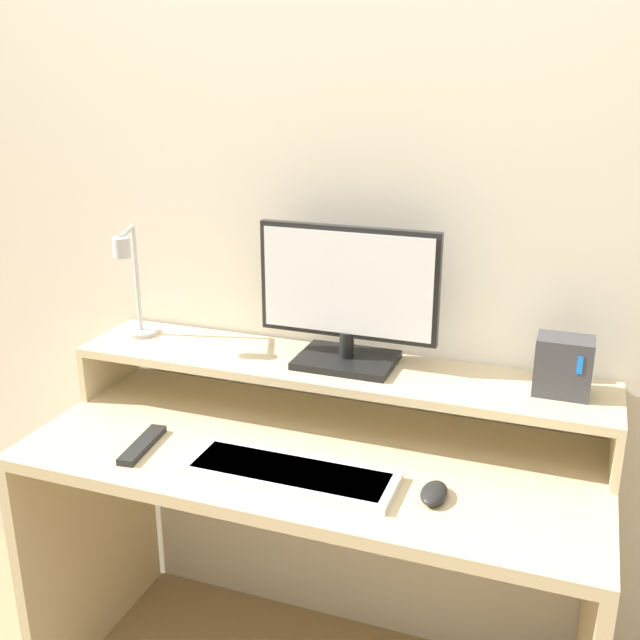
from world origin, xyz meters
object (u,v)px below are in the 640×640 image
at_px(router_dock, 563,366).
at_px(mouse, 434,493).
at_px(desk_lamp, 133,287).
at_px(remote_control, 143,445).
at_px(keyboard, 291,473).
at_px(monitor, 347,298).

xyz_separation_m(router_dock, mouse, (-0.22, -0.29, -0.20)).
distance_m(desk_lamp, remote_control, 0.44).
xyz_separation_m(keyboard, mouse, (0.31, 0.02, 0.00)).
xyz_separation_m(mouse, remote_control, (-0.69, -0.02, -0.01)).
bearing_deg(remote_control, keyboard, -0.41).
height_order(monitor, remote_control, monitor).
height_order(desk_lamp, mouse, desk_lamp).
height_order(desk_lamp, router_dock, desk_lamp).
bearing_deg(router_dock, monitor, 179.33).
bearing_deg(keyboard, remote_control, 179.59).
relative_size(router_dock, remote_control, 0.72).
bearing_deg(keyboard, monitor, 85.69).
height_order(monitor, keyboard, monitor).
xyz_separation_m(monitor, desk_lamp, (-0.58, -0.04, -0.02)).
bearing_deg(monitor, keyboard, -94.31).
relative_size(desk_lamp, remote_control, 1.65).
bearing_deg(mouse, desk_lamp, 163.68).
bearing_deg(keyboard, mouse, 4.10).
distance_m(desk_lamp, mouse, 0.95).
height_order(mouse, remote_control, mouse).
xyz_separation_m(monitor, remote_control, (-0.40, -0.31, -0.31)).
bearing_deg(monitor, router_dock, -0.67).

